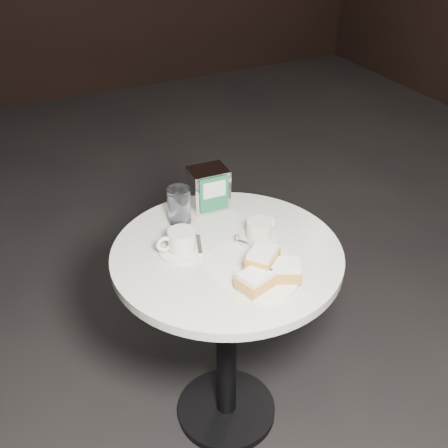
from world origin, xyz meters
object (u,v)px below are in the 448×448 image
water_glass_left (179,206)px  coffee_cup_right (259,232)px  water_glass_right (209,195)px  cafe_table (227,301)px  beignet_plate (267,273)px  coffee_cup_left (181,243)px  napkin_dispenser (208,189)px

water_glass_left → coffee_cup_right: bearing=-48.8°
water_glass_left → water_glass_right: water_glass_left is taller
cafe_table → water_glass_left: size_ratio=6.15×
beignet_plate → water_glass_left: (-0.10, 0.39, 0.03)m
coffee_cup_right → water_glass_right: size_ratio=1.56×
cafe_table → coffee_cup_left: bearing=155.6°
napkin_dispenser → cafe_table: bearing=-99.6°
water_glass_right → napkin_dispenser: (-0.00, 0.00, 0.02)m
water_glass_right → napkin_dispenser: napkin_dispenser is taller
coffee_cup_left → napkin_dispenser: (0.18, 0.19, 0.04)m
water_glass_left → napkin_dispenser: (0.12, 0.04, 0.01)m
napkin_dispenser → coffee_cup_right: bearing=-73.3°
water_glass_left → water_glass_right: bearing=14.6°
water_glass_right → napkin_dispenser: size_ratio=0.75×
water_glass_left → water_glass_right: (0.12, 0.03, -0.01)m
beignet_plate → coffee_cup_right: 0.20m
coffee_cup_right → napkin_dispenser: napkin_dispenser is taller
coffee_cup_left → coffee_cup_right: (0.24, -0.05, -0.00)m
water_glass_left → napkin_dispenser: size_ratio=0.84×
water_glass_left → water_glass_right: size_ratio=1.13×
cafe_table → beignet_plate: size_ratio=3.67×
coffee_cup_left → water_glass_left: (0.06, 0.16, 0.03)m
coffee_cup_left → water_glass_left: size_ratio=1.28×
coffee_cup_right → napkin_dispenser: bearing=84.1°
cafe_table → beignet_plate: 0.29m
coffee_cup_right → water_glass_right: water_glass_right is taller
coffee_cup_left → water_glass_left: bearing=73.9°
cafe_table → water_glass_right: 0.35m
cafe_table → water_glass_left: (-0.06, 0.21, 0.26)m
coffee_cup_left → napkin_dispenser: bearing=51.8°
coffee_cup_right → water_glass_right: 0.24m
water_glass_right → beignet_plate: bearing=-93.0°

